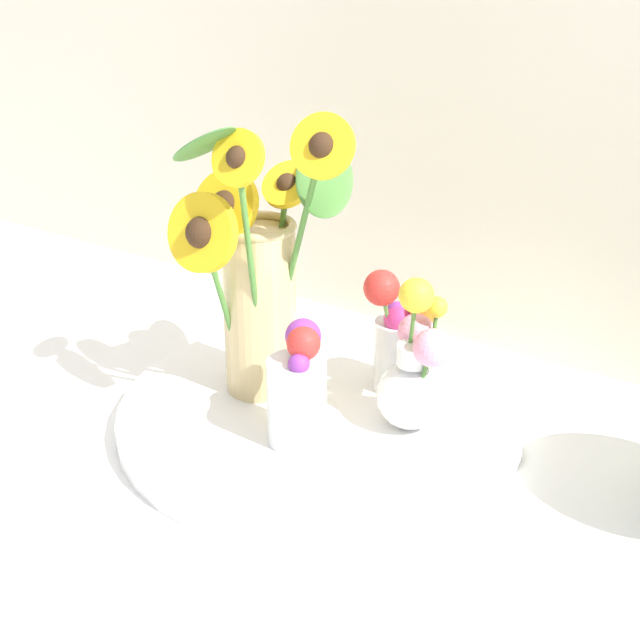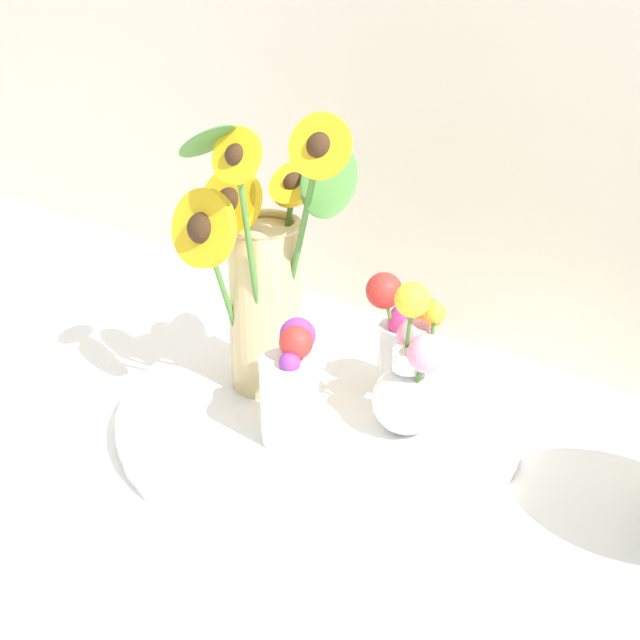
{
  "view_description": "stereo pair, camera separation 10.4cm",
  "coord_description": "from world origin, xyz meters",
  "px_view_note": "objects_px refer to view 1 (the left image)",
  "views": [
    {
      "loc": [
        0.48,
        -0.68,
        0.58
      ],
      "look_at": [
        -0.03,
        0.11,
        0.14
      ],
      "focal_mm": 50.0,
      "sensor_mm": 36.0,
      "label": 1
    },
    {
      "loc": [
        0.56,
        -0.62,
        0.58
      ],
      "look_at": [
        -0.03,
        0.11,
        0.14
      ],
      "focal_mm": 50.0,
      "sensor_mm": 36.0,
      "label": 2
    }
  ],
  "objects_px": {
    "serving_tray": "(320,414)",
    "vase_bulb_right": "(414,373)",
    "mason_jar_sunflowers": "(258,277)",
    "vase_small_back": "(398,335)",
    "vase_small_center": "(298,388)"
  },
  "relations": [
    {
      "from": "serving_tray",
      "to": "vase_bulb_right",
      "type": "height_order",
      "value": "vase_bulb_right"
    },
    {
      "from": "serving_tray",
      "to": "vase_bulb_right",
      "type": "distance_m",
      "value": 0.14
    },
    {
      "from": "mason_jar_sunflowers",
      "to": "vase_bulb_right",
      "type": "bearing_deg",
      "value": 7.97
    },
    {
      "from": "mason_jar_sunflowers",
      "to": "vase_small_back",
      "type": "height_order",
      "value": "mason_jar_sunflowers"
    },
    {
      "from": "vase_bulb_right",
      "to": "vase_small_back",
      "type": "xyz_separation_m",
      "value": [
        -0.06,
        0.07,
        0.01
      ]
    },
    {
      "from": "serving_tray",
      "to": "vase_small_back",
      "type": "xyz_separation_m",
      "value": [
        0.06,
        0.09,
        0.09
      ]
    },
    {
      "from": "serving_tray",
      "to": "vase_small_back",
      "type": "relative_size",
      "value": 2.94
    },
    {
      "from": "vase_small_center",
      "to": "vase_bulb_right",
      "type": "bearing_deg",
      "value": 45.89
    },
    {
      "from": "vase_small_center",
      "to": "vase_bulb_right",
      "type": "relative_size",
      "value": 0.77
    },
    {
      "from": "mason_jar_sunflowers",
      "to": "vase_small_back",
      "type": "xyz_separation_m",
      "value": [
        0.14,
        0.09,
        -0.08
      ]
    },
    {
      "from": "vase_small_back",
      "to": "mason_jar_sunflowers",
      "type": "bearing_deg",
      "value": -147.0
    },
    {
      "from": "serving_tray",
      "to": "vase_small_center",
      "type": "height_order",
      "value": "vase_small_center"
    },
    {
      "from": "vase_small_back",
      "to": "serving_tray",
      "type": "bearing_deg",
      "value": -124.43
    },
    {
      "from": "vase_bulb_right",
      "to": "vase_small_back",
      "type": "bearing_deg",
      "value": 130.33
    },
    {
      "from": "serving_tray",
      "to": "vase_bulb_right",
      "type": "bearing_deg",
      "value": 10.64
    }
  ]
}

